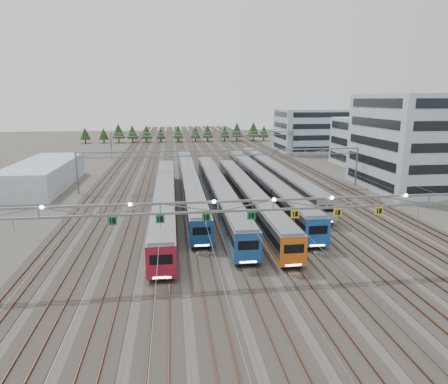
{
  "coord_description": "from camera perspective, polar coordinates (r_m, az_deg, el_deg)",
  "views": [
    {
      "loc": [
        -9.87,
        -37.62,
        17.59
      ],
      "look_at": [
        -2.07,
        22.45,
        3.5
      ],
      "focal_mm": 32.0,
      "sensor_mm": 36.0,
      "label": 1
    }
  ],
  "objects": [
    {
      "name": "train_d",
      "position": [
        66.59,
        3.29,
        -0.33
      ],
      "size": [
        2.92,
        52.63,
        3.8
      ],
      "color": "black",
      "rests_on": "ground"
    },
    {
      "name": "depot_bldg_mid",
      "position": [
        115.5,
        19.6,
        6.76
      ],
      "size": [
        14.0,
        16.0,
        12.71
      ],
      "primitive_type": "cube",
      "color": "#97AAB5",
      "rests_on": "ground"
    },
    {
      "name": "depot_bldg_south",
      "position": [
        88.28,
        25.58,
        6.44
      ],
      "size": [
        18.0,
        22.0,
        18.61
      ],
      "primitive_type": "cube",
      "color": "#97AAB5",
      "rests_on": "ground"
    },
    {
      "name": "gantry_far",
      "position": [
        123.52,
        -2.82,
        7.87
      ],
      "size": [
        56.36,
        0.36,
        8.0
      ],
      "color": "slate",
      "rests_on": "ground"
    },
    {
      "name": "ground",
      "position": [
        42.68,
        6.78,
        -11.34
      ],
      "size": [
        400.0,
        400.0,
        0.0
      ],
      "primitive_type": "plane",
      "color": "#47423A",
      "rests_on": "ground"
    },
    {
      "name": "train_e",
      "position": [
        78.22,
        5.02,
        1.74
      ],
      "size": [
        3.08,
        64.85,
        4.02
      ],
      "color": "black",
      "rests_on": "ground"
    },
    {
      "name": "train_b",
      "position": [
        78.25,
        -4.97,
        1.65
      ],
      "size": [
        2.89,
        64.7,
        3.76
      ],
      "color": "black",
      "rests_on": "ground"
    },
    {
      "name": "gantry_mid",
      "position": [
        79.04,
        -0.15,
        4.95
      ],
      "size": [
        56.36,
        0.36,
        8.0
      ],
      "color": "slate",
      "rests_on": "ground"
    },
    {
      "name": "west_shed",
      "position": [
        89.93,
        -24.35,
        2.29
      ],
      "size": [
        10.0,
        30.0,
        5.1
      ],
      "primitive_type": "cube",
      "color": "#97AAB5",
      "rests_on": "ground"
    },
    {
      "name": "gantry_near",
      "position": [
        40.16,
        7.03,
        -2.17
      ],
      "size": [
        56.36,
        0.61,
        8.08
      ],
      "color": "slate",
      "rests_on": "ground"
    },
    {
      "name": "train_a",
      "position": [
        65.04,
        -8.41,
        -0.72
      ],
      "size": [
        3.01,
        54.3,
        3.92
      ],
      "color": "black",
      "rests_on": "ground"
    },
    {
      "name": "train_c",
      "position": [
        68.72,
        -0.85,
        0.17
      ],
      "size": [
        3.03,
        55.73,
        3.94
      ],
      "color": "black",
      "rests_on": "ground"
    },
    {
      "name": "train_f",
      "position": [
        84.97,
        7.12,
        2.61
      ],
      "size": [
        3.1,
        59.44,
        4.04
      ],
      "color": "black",
      "rests_on": "ground"
    },
    {
      "name": "track_bed",
      "position": [
        138.91,
        -3.3,
        6.42
      ],
      "size": [
        54.0,
        260.0,
        5.42
      ],
      "color": "#2D2823",
      "rests_on": "ground"
    },
    {
      "name": "depot_bldg_north",
      "position": [
        140.92,
        12.37,
        8.57
      ],
      "size": [
        22.0,
        18.0,
        14.44
      ],
      "primitive_type": "cube",
      "color": "#97AAB5",
      "rests_on": "ground"
    },
    {
      "name": "treeline",
      "position": [
        171.09,
        -5.49,
        8.56
      ],
      "size": [
        87.5,
        5.6,
        7.02
      ],
      "color": "#332114",
      "rests_on": "ground"
    }
  ]
}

